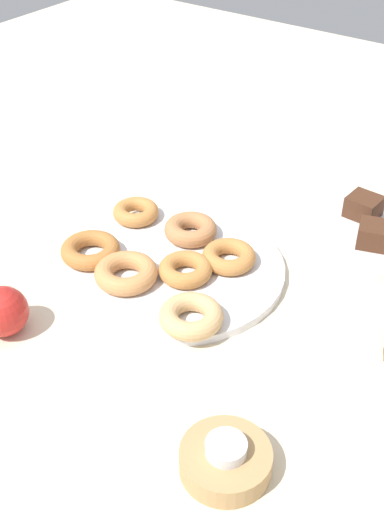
{
  "coord_description": "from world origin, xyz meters",
  "views": [
    {
      "loc": [
        0.65,
        0.5,
        0.64
      ],
      "look_at": [
        0.0,
        0.03,
        0.04
      ],
      "focal_mm": 46.54,
      "sensor_mm": 36.0,
      "label": 1
    }
  ],
  "objects_px": {
    "candle_holder": "(225,460)",
    "apple": "(3,311)",
    "cake_plate": "(362,233)",
    "brownie_far": "(375,235)",
    "donut_4": "(126,273)",
    "donut_0": "(191,316)",
    "donut_5": "(91,250)",
    "donut_2": "(229,257)",
    "donut_plate": "(177,268)",
    "donut_3": "(185,270)",
    "donut_6": "(136,212)",
    "tealight": "(226,448)",
    "donut_1": "(191,229)",
    "brownie_near": "(364,206)"
  },
  "relations": [
    {
      "from": "candle_holder",
      "to": "apple",
      "type": "height_order",
      "value": "apple"
    },
    {
      "from": "cake_plate",
      "to": "brownie_far",
      "type": "relative_size",
      "value": 4.7
    },
    {
      "from": "donut_4",
      "to": "cake_plate",
      "type": "height_order",
      "value": "donut_4"
    },
    {
      "from": "donut_0",
      "to": "donut_5",
      "type": "bearing_deg",
      "value": -98.87
    },
    {
      "from": "donut_4",
      "to": "brownie_far",
      "type": "relative_size",
      "value": 1.81
    },
    {
      "from": "candle_holder",
      "to": "donut_2",
      "type": "bearing_deg",
      "value": -147.29
    },
    {
      "from": "donut_plate",
      "to": "cake_plate",
      "type": "relative_size",
      "value": 1.36
    },
    {
      "from": "donut_2",
      "to": "donut_3",
      "type": "bearing_deg",
      "value": -28.31
    },
    {
      "from": "donut_4",
      "to": "donut_5",
      "type": "height_order",
      "value": "donut_4"
    },
    {
      "from": "donut_4",
      "to": "donut_5",
      "type": "distance_m",
      "value": 0.09
    },
    {
      "from": "donut_0",
      "to": "donut_6",
      "type": "height_order",
      "value": "donut_0"
    },
    {
      "from": "apple",
      "to": "brownie_far",
      "type": "bearing_deg",
      "value": 144.42
    },
    {
      "from": "donut_0",
      "to": "cake_plate",
      "type": "xyz_separation_m",
      "value": [
        -0.36,
        0.1,
        -0.02
      ]
    },
    {
      "from": "donut_3",
      "to": "candle_holder",
      "type": "height_order",
      "value": "donut_3"
    },
    {
      "from": "cake_plate",
      "to": "candle_holder",
      "type": "relative_size",
      "value": 2.37
    },
    {
      "from": "brownie_far",
      "to": "donut_6",
      "type": "bearing_deg",
      "value": -65.88
    },
    {
      "from": "donut_0",
      "to": "donut_3",
      "type": "xyz_separation_m",
      "value": [
        -0.08,
        -0.07,
        -0.0
      ]
    },
    {
      "from": "donut_2",
      "to": "cake_plate",
      "type": "relative_size",
      "value": 0.34
    },
    {
      "from": "cake_plate",
      "to": "tealight",
      "type": "height_order",
      "value": "tealight"
    },
    {
      "from": "donut_plate",
      "to": "donut_5",
      "type": "relative_size",
      "value": 3.6
    },
    {
      "from": "donut_3",
      "to": "donut_4",
      "type": "bearing_deg",
      "value": -47.45
    },
    {
      "from": "donut_1",
      "to": "candle_holder",
      "type": "relative_size",
      "value": 0.83
    },
    {
      "from": "donut_plate",
      "to": "donut_4",
      "type": "xyz_separation_m",
      "value": [
        0.08,
        -0.04,
        0.02
      ]
    },
    {
      "from": "donut_plate",
      "to": "tealight",
      "type": "xyz_separation_m",
      "value": [
        0.26,
        0.26,
        0.03
      ]
    },
    {
      "from": "tealight",
      "to": "apple",
      "type": "height_order",
      "value": "apple"
    },
    {
      "from": "donut_1",
      "to": "brownie_far",
      "type": "xyz_separation_m",
      "value": [
        -0.15,
        0.25,
        0.01
      ]
    },
    {
      "from": "donut_0",
      "to": "donut_plate",
      "type": "bearing_deg",
      "value": -134.55
    },
    {
      "from": "donut_2",
      "to": "donut_5",
      "type": "bearing_deg",
      "value": -58.63
    },
    {
      "from": "donut_1",
      "to": "donut_6",
      "type": "distance_m",
      "value": 0.11
    },
    {
      "from": "donut_6",
      "to": "brownie_near",
      "type": "distance_m",
      "value": 0.39
    },
    {
      "from": "tealight",
      "to": "apple",
      "type": "bearing_deg",
      "value": -91.68
    },
    {
      "from": "donut_6",
      "to": "brownie_near",
      "type": "xyz_separation_m",
      "value": [
        -0.23,
        0.31,
        0.01
      ]
    },
    {
      "from": "donut_2",
      "to": "donut_3",
      "type": "distance_m",
      "value": 0.07
    },
    {
      "from": "brownie_near",
      "to": "donut_2",
      "type": "bearing_deg",
      "value": -24.84
    },
    {
      "from": "donut_4",
      "to": "donut_2",
      "type": "bearing_deg",
      "value": 141.25
    },
    {
      "from": "donut_0",
      "to": "brownie_far",
      "type": "distance_m",
      "value": 0.35
    },
    {
      "from": "donut_plate",
      "to": "donut_5",
      "type": "distance_m",
      "value": 0.14
    },
    {
      "from": "brownie_near",
      "to": "apple",
      "type": "distance_m",
      "value": 0.62
    },
    {
      "from": "donut_plate",
      "to": "donut_0",
      "type": "height_order",
      "value": "donut_0"
    },
    {
      "from": "donut_6",
      "to": "candle_holder",
      "type": "bearing_deg",
      "value": 50.86
    },
    {
      "from": "donut_5",
      "to": "tealight",
      "type": "relative_size",
      "value": 1.99
    },
    {
      "from": "donut_plate",
      "to": "apple",
      "type": "bearing_deg",
      "value": -24.58
    },
    {
      "from": "donut_4",
      "to": "donut_5",
      "type": "relative_size",
      "value": 1.02
    },
    {
      "from": "donut_5",
      "to": "apple",
      "type": "height_order",
      "value": "apple"
    },
    {
      "from": "brownie_near",
      "to": "brownie_far",
      "type": "distance_m",
      "value": 0.08
    },
    {
      "from": "donut_plate",
      "to": "donut_3",
      "type": "distance_m",
      "value": 0.04
    },
    {
      "from": "donut_0",
      "to": "brownie_far",
      "type": "height_order",
      "value": "brownie_far"
    },
    {
      "from": "donut_1",
      "to": "donut_plate",
      "type": "bearing_deg",
      "value": 19.85
    },
    {
      "from": "cake_plate",
      "to": "tealight",
      "type": "distance_m",
      "value": 0.52
    },
    {
      "from": "cake_plate",
      "to": "donut_0",
      "type": "bearing_deg",
      "value": -15.38
    }
  ]
}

